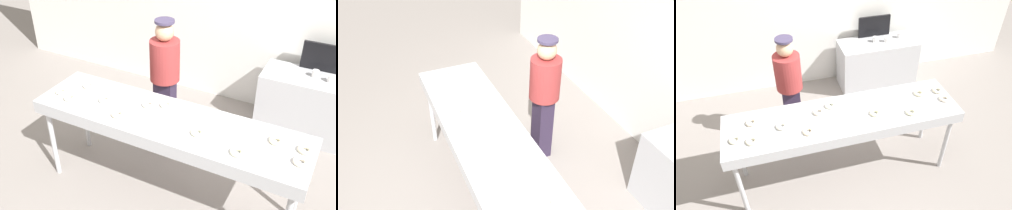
{
  "view_description": "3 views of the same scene",
  "coord_description": "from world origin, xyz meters",
  "views": [
    {
      "loc": [
        1.46,
        -2.79,
        3.2
      ],
      "look_at": [
        -0.02,
        0.04,
        1.14
      ],
      "focal_mm": 41.98,
      "sensor_mm": 36.0,
      "label": 1
    },
    {
      "loc": [
        2.78,
        -0.98,
        3.39
      ],
      "look_at": [
        -0.04,
        0.22,
        1.25
      ],
      "focal_mm": 40.94,
      "sensor_mm": 36.0,
      "label": 2
    },
    {
      "loc": [
        -0.79,
        -2.79,
        3.54
      ],
      "look_at": [
        0.02,
        0.06,
        1.11
      ],
      "focal_mm": 34.72,
      "sensor_mm": 36.0,
      "label": 3
    }
  ],
  "objects": [
    {
      "name": "paper_cup_1",
      "position": [
        1.09,
        1.87,
        0.89
      ],
      "size": [
        0.08,
        0.08,
        0.09
      ],
      "primitive_type": "cylinder",
      "color": "white",
      "rests_on": "prep_counter"
    },
    {
      "name": "sugar_donut_2",
      "position": [
        -1.08,
        -0.16,
        1.03
      ],
      "size": [
        0.14,
        0.14,
        0.04
      ],
      "primitive_type": "torus",
      "rotation": [
        0.0,
        0.0,
        1.51
      ],
      "color": "#F0E6C4",
      "rests_on": "fryer_conveyor"
    },
    {
      "name": "worker_baker",
      "position": [
        -0.52,
        0.91,
        0.94
      ],
      "size": [
        0.36,
        0.36,
        1.62
      ],
      "rotation": [
        0.0,
        0.0,
        3.12
      ],
      "color": "#2C2239",
      "rests_on": "ground"
    },
    {
      "name": "sugar_donut_7",
      "position": [
        -0.28,
        0.11,
        1.03
      ],
      "size": [
        0.16,
        0.16,
        0.04
      ],
      "primitive_type": "torus",
      "rotation": [
        0.0,
        0.0,
        2.83
      ],
      "color": "#F2E5CD",
      "rests_on": "fryer_conveyor"
    },
    {
      "name": "prep_counter",
      "position": [
        1.15,
        1.84,
        0.42
      ],
      "size": [
        1.36,
        0.58,
        0.84
      ],
      "primitive_type": "cube",
      "color": "#B7BABF",
      "rests_on": "ground"
    },
    {
      "name": "sugar_donut_9",
      "position": [
        -0.73,
        -0.02,
        1.03
      ],
      "size": [
        0.18,
        0.18,
        0.04
      ],
      "primitive_type": "torus",
      "rotation": [
        0.0,
        0.0,
        1.06
      ],
      "color": "silver",
      "rests_on": "fryer_conveyor"
    },
    {
      "name": "ground_plane",
      "position": [
        0.0,
        0.0,
        0.0
      ],
      "size": [
        16.0,
        16.0,
        0.0
      ],
      "primitive_type": "plane",
      "color": "gray"
    },
    {
      "name": "sugar_donut_6",
      "position": [
        0.78,
        -0.19,
        1.03
      ],
      "size": [
        0.18,
        0.18,
        0.04
      ],
      "primitive_type": "torus",
      "rotation": [
        0.0,
        0.0,
        0.53
      ],
      "color": "#ECEAC3",
      "rests_on": "fryer_conveyor"
    },
    {
      "name": "sugar_donut_1",
      "position": [
        1.03,
        0.12,
        1.03
      ],
      "size": [
        0.18,
        0.18,
        0.04
      ],
      "primitive_type": "torus",
      "rotation": [
        0.0,
        0.0,
        0.75
      ],
      "color": "#FCF2C4",
      "rests_on": "fryer_conveyor"
    },
    {
      "name": "sugar_donut_11",
      "position": [
        -0.46,
        -0.18,
        1.03
      ],
      "size": [
        0.18,
        0.18,
        0.04
      ],
      "primitive_type": "torus",
      "rotation": [
        0.0,
        0.0,
        2.44
      ],
      "color": "#FEE7C1",
      "rests_on": "fryer_conveyor"
    },
    {
      "name": "menu_display",
      "position": [
        1.15,
        2.08,
        1.03
      ],
      "size": [
        0.57,
        0.04,
        0.37
      ],
      "primitive_type": "cube",
      "color": "black",
      "rests_on": "prep_counter"
    },
    {
      "name": "paper_cup_0",
      "position": [
        1.29,
        1.82,
        0.89
      ],
      "size": [
        0.08,
        0.08,
        0.09
      ],
      "primitive_type": "cylinder",
      "color": "white",
      "rests_on": "prep_counter"
    },
    {
      "name": "sugar_donut_4",
      "position": [
        1.29,
        -0.07,
        1.03
      ],
      "size": [
        0.17,
        0.17,
        0.04
      ],
      "primitive_type": "torus",
      "rotation": [
        0.0,
        0.0,
        1.18
      ],
      "color": "white",
      "rests_on": "fryer_conveyor"
    },
    {
      "name": "sugar_donut_5",
      "position": [
        -1.25,
        -0.1,
        1.03
      ],
      "size": [
        0.15,
        0.15,
        0.04
      ],
      "primitive_type": "torus",
      "rotation": [
        0.0,
        0.0,
        1.42
      ],
      "color": "#F4EECA",
      "rests_on": "fryer_conveyor"
    },
    {
      "name": "sugar_donut_10",
      "position": [
        1.29,
        0.11,
        1.03
      ],
      "size": [
        0.18,
        0.18,
        0.04
      ],
      "primitive_type": "torus",
      "rotation": [
        0.0,
        0.0,
        0.97
      ],
      "color": "#F0E6C4",
      "rests_on": "fryer_conveyor"
    },
    {
      "name": "fryer_conveyor",
      "position": [
        0.0,
        0.0,
        0.93
      ],
      "size": [
        2.81,
        0.74,
        1.01
      ],
      "color": "#B7BABF",
      "rests_on": "ground"
    },
    {
      "name": "sugar_donut_3",
      "position": [
        -0.12,
        0.19,
        1.03
      ],
      "size": [
        0.18,
        0.18,
        0.04
      ],
      "primitive_type": "torus",
      "rotation": [
        0.0,
        0.0,
        2.3
      ],
      "color": "white",
      "rests_on": "fryer_conveyor"
    },
    {
      "name": "sugar_donut_0",
      "position": [
        0.36,
        -0.09,
        1.03
      ],
      "size": [
        0.18,
        0.18,
        0.04
      ],
      "primitive_type": "torus",
      "rotation": [
        0.0,
        0.0,
        2.5
      ],
      "color": "#F3F2C4",
      "rests_on": "fryer_conveyor"
    },
    {
      "name": "sugar_donut_8",
      "position": [
        -1.06,
        0.14,
        1.03
      ],
      "size": [
        0.15,
        0.15,
        0.04
      ],
      "primitive_type": "torus",
      "rotation": [
        0.0,
        0.0,
        0.22
      ],
      "color": "#FBEBCA",
      "rests_on": "fryer_conveyor"
    }
  ]
}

